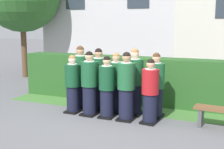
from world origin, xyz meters
TOP-DOWN VIEW (x-y plane):
  - ground_plane at (0.00, 0.00)m, footprint 60.00×60.00m
  - student_front_row_0 at (-1.03, 0.04)m, footprint 0.40×0.49m
  - student_front_row_1 at (-0.51, 0.00)m, footprint 0.43×0.53m
  - student_front_row_2 at (-0.02, -0.02)m, footprint 0.40×0.45m
  - student_front_row_3 at (0.49, -0.02)m, footprint 0.43×0.52m
  - student_in_red_blazer at (1.09, -0.03)m, footprint 0.40×0.51m
  - student_rear_row_0 at (-1.08, 0.57)m, footprint 0.45×0.50m
  - student_rear_row_1 at (-0.50, 0.53)m, footprint 0.44×0.54m
  - student_rear_row_2 at (0.02, 0.49)m, footprint 0.41×0.50m
  - student_rear_row_3 at (0.53, 0.48)m, footprint 0.45×0.50m
  - student_rear_row_4 at (1.09, 0.47)m, footprint 0.42×0.48m
  - hedge at (0.00, 1.70)m, footprint 7.00×0.70m
  - lawn_strip at (0.00, 0.90)m, footprint 7.00×0.90m

SIDE VIEW (x-z plane):
  - ground_plane at x=0.00m, z-range 0.00..0.00m
  - lawn_strip at x=0.00m, z-range 0.00..0.01m
  - hedge at x=0.00m, z-range 0.00..1.35m
  - student_front_row_0 at x=-1.03m, z-range -0.04..1.49m
  - student_in_red_blazer at x=1.09m, z-range -0.04..1.50m
  - student_front_row_2 at x=-0.02m, z-range -0.04..1.51m
  - student_rear_row_2 at x=0.02m, z-range -0.04..1.55m
  - student_rear_row_4 at x=1.09m, z-range -0.04..1.59m
  - student_front_row_1 at x=-0.51m, z-range -0.04..1.61m
  - student_front_row_3 at x=0.49m, z-range -0.04..1.63m
  - student_rear_row_1 at x=-0.50m, z-range -0.04..1.64m
  - student_rear_row_3 at x=0.53m, z-range -0.04..1.68m
  - student_rear_row_0 at x=-1.08m, z-range -0.04..1.69m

